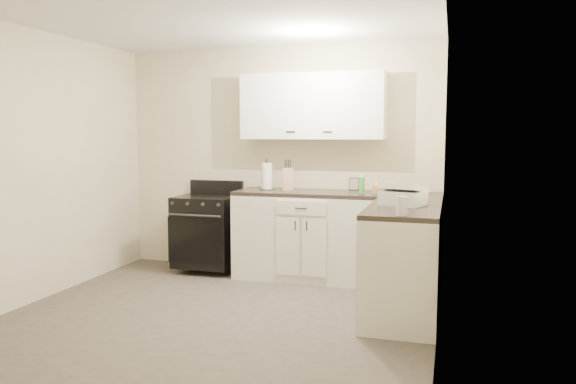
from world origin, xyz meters
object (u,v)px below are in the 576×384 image
(knife_block, at_px, (288,179))
(paper_towel, at_px, (267,176))
(wicker_basket, at_px, (385,189))
(countertop_grill, at_px, (403,198))
(stove, at_px, (207,231))

(knife_block, distance_m, paper_towel, 0.23)
(paper_towel, distance_m, wicker_basket, 1.29)
(wicker_basket, height_order, countertop_grill, countertop_grill)
(paper_towel, bearing_deg, wicker_basket, -1.41)
(knife_block, bearing_deg, paper_towel, 163.65)
(stove, height_order, knife_block, knife_block)
(paper_towel, bearing_deg, countertop_grill, -31.04)
(wicker_basket, relative_size, countertop_grill, 0.77)
(stove, height_order, paper_towel, paper_towel)
(stove, height_order, countertop_grill, countertop_grill)
(countertop_grill, bearing_deg, knife_block, 162.59)
(knife_block, bearing_deg, countertop_grill, -54.85)
(wicker_basket, bearing_deg, knife_block, 177.65)
(stove, distance_m, countertop_grill, 2.46)
(stove, bearing_deg, paper_towel, 5.55)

